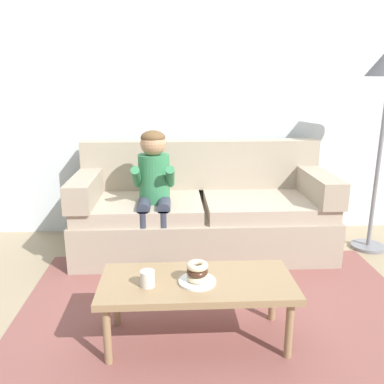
# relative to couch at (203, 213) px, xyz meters

# --- Properties ---
(ground) EXTENTS (10.00, 10.00, 0.00)m
(ground) POSITION_rel_couch_xyz_m (0.04, -0.85, -0.34)
(ground) COLOR #9E896B
(wall_back) EXTENTS (8.00, 0.10, 2.80)m
(wall_back) POSITION_rel_couch_xyz_m (0.04, 0.55, 1.06)
(wall_back) COLOR silver
(wall_back) RESTS_ON ground
(area_rug) EXTENTS (2.66, 1.89, 0.01)m
(area_rug) POSITION_rel_couch_xyz_m (0.04, -1.10, -0.34)
(area_rug) COLOR brown
(area_rug) RESTS_ON ground
(couch) EXTENTS (2.20, 0.90, 0.95)m
(couch) POSITION_rel_couch_xyz_m (0.00, 0.00, 0.00)
(couch) COLOR tan
(couch) RESTS_ON ground
(coffee_table) EXTENTS (1.10, 0.48, 0.40)m
(coffee_table) POSITION_rel_couch_xyz_m (-0.13, -1.36, 0.01)
(coffee_table) COLOR #937551
(coffee_table) RESTS_ON ground
(person_child) EXTENTS (0.34, 0.58, 1.10)m
(person_child) POSITION_rel_couch_xyz_m (-0.42, -0.21, 0.33)
(person_child) COLOR #337A4C
(person_child) RESTS_ON ground
(plate) EXTENTS (0.21, 0.21, 0.01)m
(plate) POSITION_rel_couch_xyz_m (-0.14, -1.38, 0.06)
(plate) COLOR white
(plate) RESTS_ON coffee_table
(donut) EXTENTS (0.13, 0.13, 0.04)m
(donut) POSITION_rel_couch_xyz_m (-0.14, -1.38, 0.09)
(donut) COLOR beige
(donut) RESTS_ON plate
(donut_second) EXTENTS (0.17, 0.17, 0.04)m
(donut_second) POSITION_rel_couch_xyz_m (-0.14, -1.38, 0.12)
(donut_second) COLOR #422619
(donut_second) RESTS_ON donut
(donut_third) EXTENTS (0.16, 0.16, 0.04)m
(donut_third) POSITION_rel_couch_xyz_m (-0.14, -1.38, 0.16)
(donut_third) COLOR beige
(donut_third) RESTS_ON donut_second
(mug) EXTENTS (0.08, 0.08, 0.09)m
(mug) POSITION_rel_couch_xyz_m (-0.41, -1.41, 0.10)
(mug) COLOR silver
(mug) RESTS_ON coffee_table
(toy_controller) EXTENTS (0.23, 0.09, 0.05)m
(toy_controller) POSITION_rel_couch_xyz_m (0.36, -0.88, -0.32)
(toy_controller) COLOR gold
(toy_controller) RESTS_ON ground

